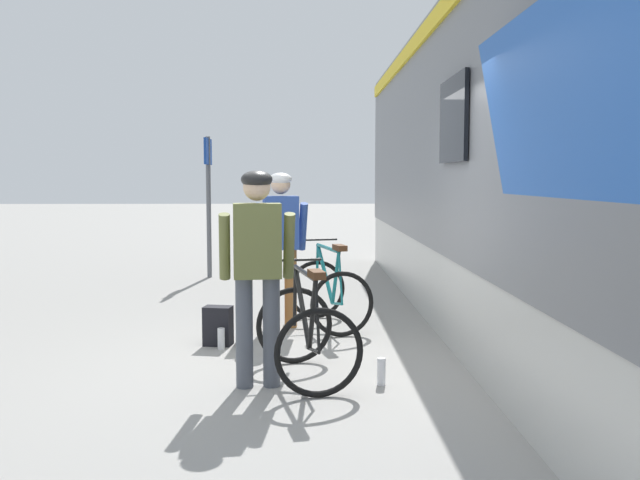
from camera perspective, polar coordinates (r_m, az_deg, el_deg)
name	(u,v)px	position (r m, az deg, el deg)	size (l,w,h in m)	color
ground_plane	(316,375)	(6.10, -0.29, -11.07)	(80.00, 80.00, 0.00)	gray
cyclist_near_in_blue	(281,236)	(7.81, -3.25, 0.37)	(0.65, 0.38, 1.76)	#935B2D
cyclist_far_in_olive	(257,259)	(5.59, -5.19, -1.54)	(0.64, 0.35, 1.76)	#4C515B
bicycle_near_teal	(329,292)	(7.90, 0.73, -4.34)	(0.96, 1.21, 0.99)	black
bicycle_far_black	(306,333)	(5.88, -1.17, -7.64)	(0.91, 1.19, 0.99)	black
backpack_on_platform	(218,326)	(7.18, -8.40, -7.01)	(0.28, 0.18, 0.40)	black
water_bottle_near_the_bikes	(381,371)	(5.82, 5.07, -10.74)	(0.07, 0.07, 0.23)	silver
water_bottle_by_the_backpack	(221,339)	(7.03, -8.15, -8.05)	(0.07, 0.07, 0.21)	silver
platform_sign_post	(208,183)	(11.95, -9.18, 4.69)	(0.08, 0.70, 2.40)	#595B60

